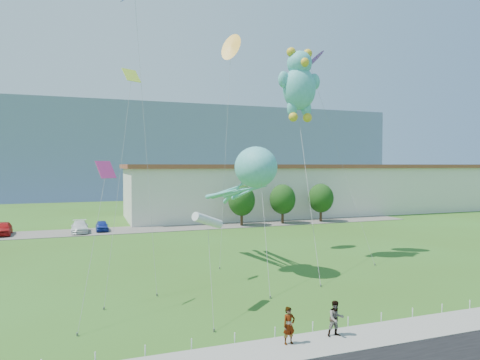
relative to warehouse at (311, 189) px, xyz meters
name	(u,v)px	position (x,y,z in m)	size (l,w,h in m)	color
ground	(283,325)	(-26.00, -44.00, -4.12)	(160.00, 160.00, 0.00)	#345819
sidewalk	(309,346)	(-26.00, -46.75, -4.07)	(80.00, 2.50, 0.10)	gray
parking_strip	(165,228)	(-26.00, -9.00, -4.09)	(70.00, 6.00, 0.06)	#59544C
hill_ridge	(119,151)	(-26.00, 76.00, 8.38)	(160.00, 50.00, 25.00)	slate
warehouse	(311,189)	(0.00, 0.00, 0.00)	(61.00, 15.00, 8.20)	beige
rope_fence	(294,329)	(-26.00, -45.30, -3.87)	(26.05, 0.05, 0.50)	white
tree_near	(242,200)	(-16.00, -10.00, -0.74)	(3.60, 3.60, 5.47)	#3F2B19
tree_mid	(283,199)	(-10.00, -10.00, -0.74)	(3.60, 3.60, 5.47)	#3F2B19
tree_far	(321,198)	(-4.00, -10.00, -0.74)	(3.60, 3.60, 5.47)	#3F2B19
pedestrian_left	(289,325)	(-26.80, -46.37, -3.19)	(0.61, 0.40, 1.66)	gray
pedestrian_right	(336,319)	(-24.35, -46.33, -3.19)	(0.81, 0.63, 1.66)	gray
parked_car_red	(3,229)	(-44.53, -8.32, -3.31)	(1.78, 4.43, 1.51)	#B51617
parked_car_white	(80,227)	(-36.26, -9.18, -3.40)	(1.88, 4.62, 1.34)	white
parked_car_blue	(102,226)	(-33.71, -8.74, -3.45)	(1.45, 3.60, 1.23)	navy
octopus_kite	(249,178)	(-23.68, -32.99, 3.00)	(3.00, 13.05, 9.45)	teal
teddy_bear_kite	(299,83)	(-18.12, -30.51, 10.97)	(4.60, 9.50, 18.04)	teal
small_kite_purple	(311,68)	(-16.32, -29.31, 12.64)	(3.86, 6.36, 17.85)	purple
small_kite_white	(208,221)	(-28.92, -40.39, 0.85)	(0.90, 4.52, 5.44)	silver
small_kite_pink	(103,183)	(-34.39, -38.43, 2.97)	(2.21, 4.67, 8.27)	#E43281
small_kite_yellow	(128,101)	(-32.65, -34.43, 8.20)	(2.75, 5.48, 14.53)	#C9EA37
small_kite_orange	(231,52)	(-22.76, -25.85, 14.38)	(3.90, 6.79, 19.68)	orange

